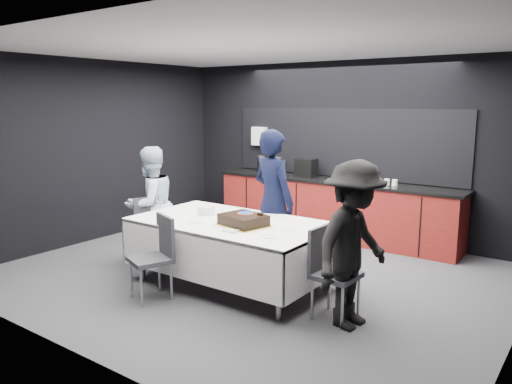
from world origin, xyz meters
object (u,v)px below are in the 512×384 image
cake_assembly (244,220)px  chair_left (147,224)px  champagne_flute (160,201)px  person_left (151,205)px  party_table (231,232)px  chair_right (329,266)px  person_right (354,245)px  chair_near (157,251)px  person_center (273,201)px  plate_stack (206,210)px

cake_assembly → chair_left: size_ratio=0.65×
chair_left → champagne_flute: bearing=-22.6°
person_left → cake_assembly: bearing=89.1°
party_table → cake_assembly: size_ratio=3.86×
party_table → champagne_flute: 1.03m
chair_left → party_table: bearing=1.0°
champagne_flute → chair_right: (2.33, 0.08, -0.40)m
chair_left → person_right: (3.07, -0.17, 0.28)m
party_table → person_right: person_right is taller
party_table → chair_right: size_ratio=2.51×
chair_near → person_left: bearing=140.0°
cake_assembly → chair_right: bearing=-1.6°
champagne_flute → chair_right: size_ratio=0.24×
cake_assembly → person_left: person_left is taller
cake_assembly → person_right: 1.39m
person_center → cake_assembly: bearing=115.6°
cake_assembly → chair_left: (-1.68, 0.08, -0.31)m
party_table → person_center: bearing=82.4°
party_table → person_center: 0.79m
chair_right → person_center: bearing=145.4°
party_table → person_left: person_left is taller
cake_assembly → person_center: size_ratio=0.33×
chair_right → person_right: bearing=-12.7°
cake_assembly → plate_stack: 0.75m
person_right → champagne_flute: bearing=97.0°
chair_near → person_center: person_center is taller
champagne_flute → chair_left: size_ratio=0.24×
party_table → plate_stack: 0.51m
chair_right → chair_near: same height
plate_stack → chair_right: 1.87m
plate_stack → chair_right: (1.83, -0.22, -0.30)m
plate_stack → champagne_flute: (-0.50, -0.31, 0.11)m
chair_left → chair_right: 2.79m
champagne_flute → person_center: (1.06, 0.95, -0.03)m
party_table → chair_near: size_ratio=2.51×
champagne_flute → chair_near: champagne_flute is taller
champagne_flute → person_left: 0.58m
cake_assembly → champagne_flute: (-1.22, -0.11, 0.09)m
person_left → person_right: 3.11m
chair_right → party_table: bearing=174.5°
person_left → person_right: person_right is taller
plate_stack → party_table: bearing=-11.3°
champagne_flute → chair_near: (0.55, -0.58, -0.40)m
party_table → chair_near: chair_near is taller
chair_near → person_center: bearing=71.5°
chair_left → chair_near: bearing=-37.5°
plate_stack → cake_assembly: bearing=-15.0°
person_right → plate_stack: bearing=88.7°
plate_stack → champagne_flute: size_ratio=0.98×
champagne_flute → person_right: size_ratio=0.14×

